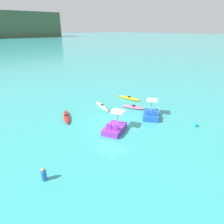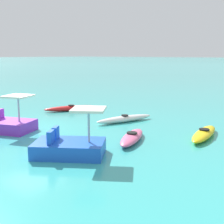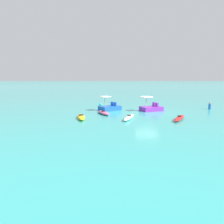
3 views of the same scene
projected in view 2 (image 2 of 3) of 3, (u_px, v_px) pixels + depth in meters
The scene contains 7 objects.
ground_plane at pixel (31, 129), 14.36m from camera, with size 600.00×600.00×0.00m, color #38ADA8.
kayak_red at pixel (71, 108), 19.06m from camera, with size 2.10×3.22×0.37m.
kayak_pink at pixel (132, 137), 12.40m from camera, with size 1.65×2.73×0.37m.
kayak_yellow at pixel (204, 134), 12.96m from camera, with size 1.22×3.13×0.37m.
kayak_white at pixel (125, 119), 15.93m from camera, with size 1.58×3.35×0.37m.
pedal_boat_blue at pixel (70, 146), 10.63m from camera, with size 2.83×2.59×1.68m.
pedal_boat_purple at pixel (7, 124), 13.98m from camera, with size 2.79×2.30×1.68m.
Camera 2 is at (11.83, -8.31, 3.47)m, focal length 49.26 mm.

